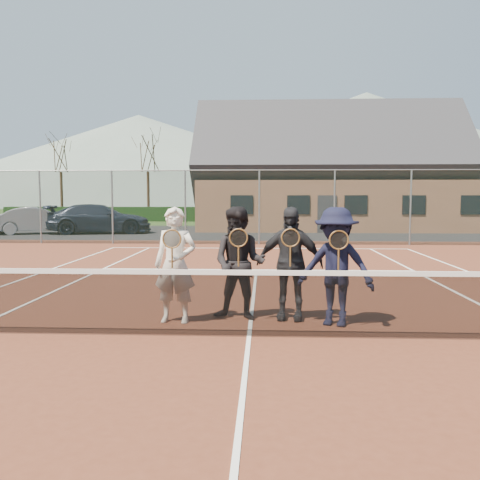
% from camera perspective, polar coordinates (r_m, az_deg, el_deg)
% --- Properties ---
extents(ground, '(220.00, 220.00, 0.00)m').
position_cam_1_polar(ground, '(27.03, 2.31, 0.80)').
color(ground, '#294418').
rests_on(ground, ground).
extents(court_surface, '(30.00, 30.00, 0.02)m').
position_cam_1_polar(court_surface, '(7.24, 1.02, -10.89)').
color(court_surface, '#562819').
rests_on(court_surface, ground).
extents(tarmac_carpark, '(40.00, 12.00, 0.01)m').
position_cam_1_polar(tarmac_carpark, '(27.35, -6.10, 0.84)').
color(tarmac_carpark, black).
rests_on(tarmac_carpark, ground).
extents(hedge_row, '(40.00, 1.20, 1.10)m').
position_cam_1_polar(hedge_row, '(38.98, 2.46, 2.91)').
color(hedge_row, black).
rests_on(hedge_row, ground).
extents(hill_west, '(110.00, 110.00, 18.00)m').
position_cam_1_polar(hill_west, '(105.26, -11.24, 8.76)').
color(hill_west, slate).
rests_on(hill_west, ground).
extents(hill_centre, '(120.00, 120.00, 22.00)m').
position_cam_1_polar(hill_centre, '(104.25, 13.90, 9.85)').
color(hill_centre, slate).
rests_on(hill_centre, ground).
extents(car_b, '(4.46, 3.00, 1.39)m').
position_cam_1_polar(car_b, '(28.33, -21.77, 2.05)').
color(car_b, '#999BA2').
rests_on(car_b, ground).
extents(car_c, '(5.60, 3.15, 1.53)m').
position_cam_1_polar(car_c, '(27.54, -15.49, 2.30)').
color(car_c, '#182031').
rests_on(car_c, ground).
extents(court_markings, '(11.03, 23.83, 0.01)m').
position_cam_1_polar(court_markings, '(7.23, 1.02, -10.78)').
color(court_markings, white).
rests_on(court_markings, court_surface).
extents(tennis_net, '(11.68, 0.08, 1.10)m').
position_cam_1_polar(tennis_net, '(7.11, 1.03, -6.79)').
color(tennis_net, slate).
rests_on(tennis_net, ground).
extents(perimeter_fence, '(30.07, 0.07, 3.02)m').
position_cam_1_polar(perimeter_fence, '(20.46, 2.18, 3.72)').
color(perimeter_fence, slate).
rests_on(perimeter_fence, ground).
extents(clubhouse, '(15.60, 8.20, 7.70)m').
position_cam_1_polar(clubhouse, '(31.25, 9.84, 8.63)').
color(clubhouse, '#9E6B4C').
rests_on(clubhouse, ground).
extents(tree_a, '(3.20, 3.20, 7.77)m').
position_cam_1_polar(tree_a, '(43.28, -19.54, 9.79)').
color(tree_a, '#3A2215').
rests_on(tree_a, ground).
extents(tree_b, '(3.20, 3.20, 7.77)m').
position_cam_1_polar(tree_b, '(41.18, -10.34, 10.25)').
color(tree_b, '#341D13').
rests_on(tree_b, ground).
extents(tree_c, '(3.20, 3.20, 7.77)m').
position_cam_1_polar(tree_c, '(40.18, 5.39, 10.44)').
color(tree_c, '#352113').
rests_on(tree_c, ground).
extents(tree_d, '(3.20, 3.20, 7.77)m').
position_cam_1_polar(tree_d, '(41.83, 19.43, 9.97)').
color(tree_d, '#3A2115').
rests_on(tree_d, ground).
extents(player_a, '(0.70, 0.53, 1.80)m').
position_cam_1_polar(player_a, '(7.93, -7.28, -2.79)').
color(player_a, silver).
rests_on(player_a, court_surface).
extents(player_b, '(1.01, 0.87, 1.80)m').
position_cam_1_polar(player_b, '(8.05, -0.07, -2.64)').
color(player_b, black).
rests_on(player_b, court_surface).
extents(player_c, '(1.11, 0.58, 1.80)m').
position_cam_1_polar(player_c, '(8.10, 5.58, -2.62)').
color(player_c, black).
rests_on(player_c, court_surface).
extents(player_d, '(1.32, 1.04, 1.80)m').
position_cam_1_polar(player_d, '(7.82, 10.70, -2.96)').
color(player_d, black).
rests_on(player_d, court_surface).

